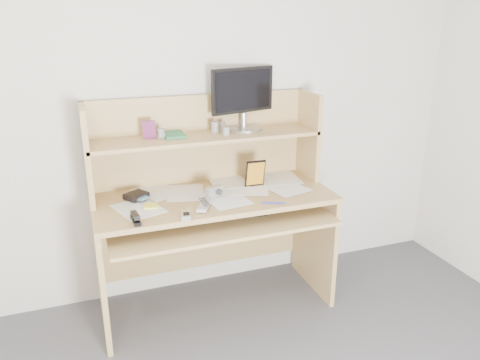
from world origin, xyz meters
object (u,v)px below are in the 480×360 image
object	(u,v)px
monitor	(243,97)
desk	(210,199)
keyboard	(232,212)
tv_remote	(205,204)
game_case	(255,173)

from	to	relation	value
monitor	desk	bearing A→B (deg)	-165.57
desk	monitor	world-z (taller)	monitor
keyboard	tv_remote	xyz separation A→B (m)	(-0.18, -0.08, 0.10)
game_case	monitor	size ratio (longest dim) A/B	0.40
keyboard	desk	bearing A→B (deg)	125.52
keyboard	game_case	world-z (taller)	game_case
game_case	monitor	distance (m)	0.48
desk	keyboard	bearing A→B (deg)	-62.02
desk	game_case	xyz separation A→B (m)	(0.28, -0.03, 0.15)
keyboard	game_case	bearing A→B (deg)	39.91
keyboard	game_case	xyz separation A→B (m)	(0.20, 0.12, 0.18)
game_case	tv_remote	bearing A→B (deg)	-150.85
desk	monitor	xyz separation A→B (m)	(0.27, 0.15, 0.59)
keyboard	tv_remote	distance (m)	0.22
desk	monitor	size ratio (longest dim) A/B	3.25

